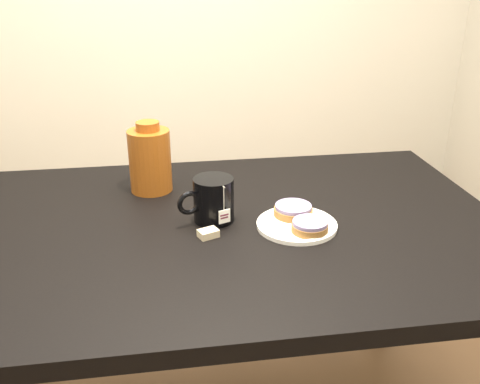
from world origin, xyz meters
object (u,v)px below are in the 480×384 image
Objects in this scene: plate at (297,224)px; bagel_front at (310,226)px; bagel_package at (150,159)px; mug at (213,199)px; table at (222,253)px; teabag_pouch at (208,233)px; bagel_back at (293,210)px.

bagel_front is (0.02, -0.05, 0.02)m from plate.
bagel_package is at bearing 140.62° from plate.
plate is 1.24× the size of mug.
mug is (-0.02, 0.02, 0.14)m from table.
mug is at bearing 151.92° from bagel_front.
table is 11.64× the size of bagel_front.
bagel_package is (-0.35, 0.28, 0.08)m from plate.
mug is at bearing -55.22° from bagel_package.
mug is at bearing 76.82° from teabag_pouch.
teabag_pouch is (-0.22, -0.06, -0.01)m from bagel_back.
mug is (-0.21, 0.11, 0.03)m from bagel_front.
plate is at bearing -91.93° from bagel_back.
mug is 0.27m from bagel_package.
bagel_package reaches higher than plate.
bagel_package is at bearing 113.25° from teabag_pouch.
bagel_back is at bearing 88.07° from plate.
teabag_pouch is (-0.04, -0.06, 0.09)m from table.
table is 12.66× the size of bagel_back.
bagel_package is at bearing 103.58° from mug.
plate is (0.18, -0.05, 0.09)m from table.
plate is at bearing -40.28° from mug.
teabag_pouch is at bearing -124.37° from mug.
plate is 4.31× the size of teabag_pouch.
teabag_pouch reaches higher than plate.
bagel_package reaches higher than table.
bagel_front is at bearing -42.21° from bagel_package.
teabag_pouch is at bearing -66.75° from bagel_package.
plate is 0.21m from mug.
bagel_front is 0.24m from teabag_pouch.
bagel_front is at bearing -68.28° from plate.
plate is at bearing -39.38° from bagel_package.
bagel_package is (-0.17, 0.24, 0.17)m from table.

